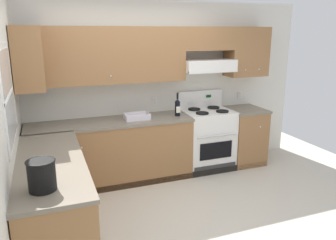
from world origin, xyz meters
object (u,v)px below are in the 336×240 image
object	(u,v)px
bowl	(137,117)
bucket	(42,175)
stove	(207,139)
wine_bottle	(177,107)

from	to	relation	value
bowl	bucket	world-z (taller)	bucket
bowl	stove	bearing A→B (deg)	1.77
bucket	stove	bearing A→B (deg)	38.02
stove	bucket	size ratio (longest dim) A/B	4.83
wine_bottle	bucket	size ratio (longest dim) A/B	1.38
wine_bottle	bowl	xyz separation A→B (m)	(-0.61, 0.03, -0.11)
stove	bucket	world-z (taller)	stove
wine_bottle	bucket	distance (m)	2.63
stove	bucket	distance (m)	3.13
stove	wine_bottle	size ratio (longest dim) A/B	3.50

